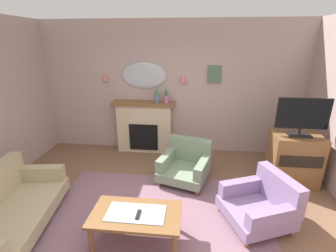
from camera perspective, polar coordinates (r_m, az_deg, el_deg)
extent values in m
cube|color=brown|center=(3.52, -3.71, -24.72)|extent=(6.66, 6.34, 0.10)
cube|color=#B29993|center=(5.30, 0.86, 8.98)|extent=(6.66, 0.10, 2.85)
cube|color=#7F5B6B|center=(3.62, -3.17, -21.89)|extent=(3.20, 2.40, 0.01)
cube|color=beige|center=(5.42, -5.63, -0.46)|extent=(1.20, 0.28, 1.10)
cube|color=black|center=(5.39, -5.78, -2.52)|extent=(0.64, 0.12, 0.60)
cube|color=brown|center=(5.23, -5.89, 5.44)|extent=(1.36, 0.36, 0.06)
cylinder|color=#4C7093|center=(5.13, -2.68, 6.63)|extent=(0.08, 0.08, 0.18)
cone|color=#38753D|center=(5.09, -2.71, 8.50)|extent=(0.10, 0.10, 0.16)
cylinder|color=#9E6084|center=(5.11, -0.44, 6.48)|extent=(0.12, 0.12, 0.16)
cone|color=#2D6633|center=(5.07, -0.44, 8.26)|extent=(0.10, 0.10, 0.16)
ellipsoid|color=#B2BCC6|center=(5.26, -5.78, 11.98)|extent=(0.96, 0.06, 0.56)
cone|color=#D17066|center=(5.46, -14.81, 11.18)|extent=(0.14, 0.14, 0.14)
cone|color=#D17066|center=(5.12, 3.67, 11.25)|extent=(0.14, 0.14, 0.14)
cube|color=#4C6B56|center=(5.18, 11.09, 12.04)|extent=(0.28, 0.03, 0.36)
cube|color=brown|center=(3.11, -7.69, -20.28)|extent=(1.10, 0.60, 0.04)
cube|color=#8C9E99|center=(3.09, -7.71, -19.94)|extent=(0.72, 0.36, 0.01)
cylinder|color=brown|center=(3.23, -17.94, -24.70)|extent=(0.06, 0.06, 0.40)
cylinder|color=brown|center=(3.03, 1.53, -27.18)|extent=(0.06, 0.06, 0.40)
cylinder|color=brown|center=(3.55, -14.75, -19.52)|extent=(0.06, 0.06, 0.40)
cylinder|color=brown|center=(3.37, 2.23, -21.24)|extent=(0.06, 0.06, 0.40)
cube|color=black|center=(3.05, -7.16, -20.34)|extent=(0.04, 0.16, 0.02)
cube|color=tan|center=(3.96, -32.78, -18.00)|extent=(1.07, 1.80, 0.18)
cube|color=tan|center=(4.42, -28.36, -9.94)|extent=(0.77, 0.26, 0.24)
cylinder|color=brown|center=(4.45, -23.62, -14.21)|extent=(0.07, 0.07, 0.10)
cylinder|color=brown|center=(4.73, -31.51, -13.43)|extent=(0.07, 0.07, 0.10)
cube|color=gray|center=(4.38, 3.87, -10.90)|extent=(1.00, 1.00, 0.16)
cube|color=gray|center=(4.53, 5.37, -5.53)|extent=(0.81, 0.38, 0.45)
cube|color=gray|center=(4.40, -0.30, -7.92)|extent=(0.34, 0.73, 0.22)
cube|color=gray|center=(4.21, 8.37, -9.50)|extent=(0.34, 0.73, 0.22)
cylinder|color=brown|center=(4.29, -2.12, -13.65)|extent=(0.06, 0.06, 0.10)
cylinder|color=brown|center=(4.10, 6.88, -15.58)|extent=(0.06, 0.06, 0.10)
cylinder|color=brown|center=(4.83, 1.30, -9.56)|extent=(0.06, 0.06, 0.10)
cylinder|color=brown|center=(4.66, 9.26, -11.02)|extent=(0.06, 0.06, 0.10)
cube|color=gray|center=(3.70, 20.07, -18.75)|extent=(1.04, 1.04, 0.16)
cube|color=gray|center=(3.72, 25.02, -13.54)|extent=(0.45, 0.80, 0.45)
cube|color=gray|center=(3.81, 17.41, -13.66)|extent=(0.72, 0.40, 0.22)
cube|color=gray|center=(3.38, 23.94, -19.33)|extent=(0.72, 0.40, 0.22)
cylinder|color=brown|center=(3.84, 12.40, -18.72)|extent=(0.06, 0.06, 0.10)
cylinder|color=brown|center=(3.42, 18.25, -25.16)|extent=(0.06, 0.06, 0.10)
cylinder|color=brown|center=(4.16, 21.04, -16.31)|extent=(0.06, 0.06, 0.10)
cylinder|color=brown|center=(3.78, 27.51, -21.59)|extent=(0.06, 0.06, 0.10)
cube|color=brown|center=(4.78, 27.85, -6.96)|extent=(0.80, 0.56, 0.90)
cube|color=black|center=(4.51, 29.29, -7.52)|extent=(0.68, 0.02, 0.20)
cube|color=black|center=(4.59, 28.85, -1.85)|extent=(0.36, 0.24, 0.03)
cylinder|color=black|center=(4.57, 28.99, -1.09)|extent=(0.04, 0.04, 0.10)
cube|color=black|center=(4.48, 29.63, 2.62)|extent=(0.84, 0.04, 0.52)
cube|color=black|center=(4.46, 29.73, 2.54)|extent=(0.80, 0.01, 0.48)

